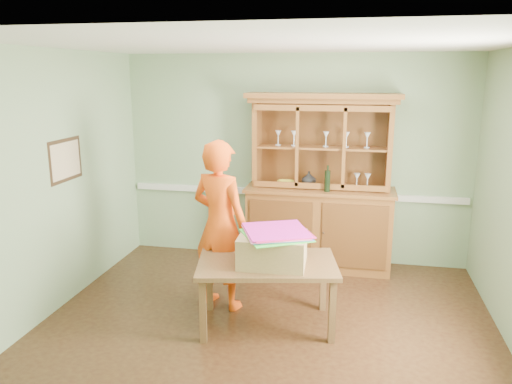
% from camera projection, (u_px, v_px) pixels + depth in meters
% --- Properties ---
extents(floor, '(4.50, 4.50, 0.00)m').
position_uv_depth(floor, '(266.00, 327.00, 4.95)').
color(floor, '#4A3018').
rests_on(floor, ground).
extents(ceiling, '(4.50, 4.50, 0.00)m').
position_uv_depth(ceiling, '(267.00, 44.00, 4.32)').
color(ceiling, white).
rests_on(ceiling, wall_back).
extents(wall_back, '(4.50, 0.00, 4.50)m').
position_uv_depth(wall_back, '(294.00, 159.00, 6.54)').
color(wall_back, gray).
rests_on(wall_back, floor).
extents(wall_left, '(0.00, 4.00, 4.00)m').
position_uv_depth(wall_left, '(49.00, 184.00, 5.07)').
color(wall_left, gray).
rests_on(wall_left, floor).
extents(wall_front, '(4.50, 0.00, 4.50)m').
position_uv_depth(wall_front, '(201.00, 281.00, 2.73)').
color(wall_front, gray).
rests_on(wall_front, floor).
extents(chair_rail, '(4.41, 0.05, 0.08)m').
position_uv_depth(chair_rail, '(293.00, 193.00, 6.62)').
color(chair_rail, silver).
rests_on(chair_rail, wall_back).
extents(framed_map, '(0.03, 0.60, 0.46)m').
position_uv_depth(framed_map, '(66.00, 160.00, 5.30)').
color(framed_map, '#342315').
rests_on(framed_map, wall_left).
extents(china_hutch, '(1.89, 0.62, 2.22)m').
position_uv_depth(china_hutch, '(319.00, 208.00, 6.36)').
color(china_hutch, brown).
rests_on(china_hutch, floor).
extents(dining_table, '(1.47, 1.05, 0.67)m').
position_uv_depth(dining_table, '(267.00, 269.00, 4.86)').
color(dining_table, brown).
rests_on(dining_table, floor).
extents(cardboard_box, '(0.65, 0.53, 0.29)m').
position_uv_depth(cardboard_box, '(273.00, 250.00, 4.75)').
color(cardboard_box, tan).
rests_on(cardboard_box, dining_table).
extents(kite_stack, '(0.76, 0.76, 0.04)m').
position_uv_depth(kite_stack, '(276.00, 233.00, 4.71)').
color(kite_stack, green).
rests_on(kite_stack, cardboard_box).
extents(person, '(0.77, 0.63, 1.80)m').
position_uv_depth(person, '(220.00, 225.00, 5.23)').
color(person, '#FF5310').
rests_on(person, floor).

